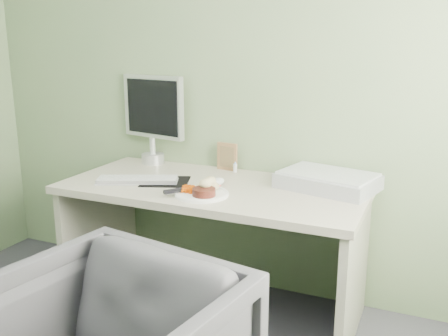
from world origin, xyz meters
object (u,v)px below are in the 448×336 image
at_px(desk, 213,218).
at_px(monitor, 153,114).
at_px(scanner, 328,182).
at_px(plate, 202,194).

relative_size(desk, monitor, 2.95).
distance_m(desk, monitor, 0.80).
height_order(scanner, monitor, monitor).
distance_m(plate, scanner, 0.66).
relative_size(plate, scanner, 0.56).
bearing_deg(plate, desk, 97.89).
bearing_deg(scanner, monitor, -173.11).
distance_m(plate, monitor, 0.82).
bearing_deg(monitor, scanner, 4.43).
xyz_separation_m(desk, monitor, (-0.55, 0.31, 0.49)).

